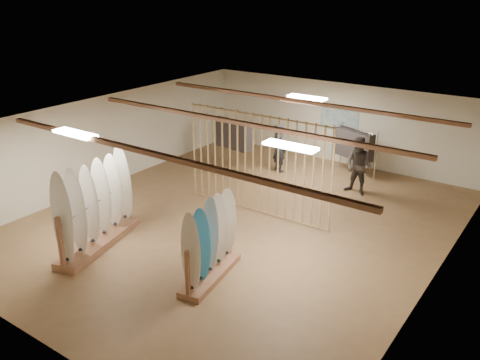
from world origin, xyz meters
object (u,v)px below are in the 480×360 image
Objects in this scene: rack_left at (97,216)px; shopper_a at (279,145)px; rack_right at (210,252)px; clothing_rack_a at (233,134)px; shopper_b at (359,162)px; clothing_rack_b at (354,144)px.

shopper_a is (0.88, 6.97, 0.16)m from rack_left.
rack_left reaches higher than shopper_a.
rack_left reaches higher than rack_right.
clothing_rack_a is 1.70m from shopper_a.
shopper_a is 0.93× the size of shopper_b.
rack_left is 6.67m from clothing_rack_a.
shopper_b is at bearing -42.90° from clothing_rack_b.
clothing_rack_a is 0.91× the size of shopper_a.
rack_left is 7.03m from shopper_a.
shopper_a is at bearing 21.56° from clothing_rack_a.
clothing_rack_b is at bearing 80.68° from rack_right.
shopper_a is at bearing 98.91° from rack_right.
rack_left is 1.39× the size of rack_right.
rack_left is at bearing -91.68° from clothing_rack_b.
rack_left is at bearing -73.96° from clothing_rack_a.
rack_right is at bearing 133.11° from shopper_a.
clothing_rack_b is at bearing -128.64° from shopper_a.
shopper_b is at bearing 45.33° from rack_left.
rack_left reaches higher than shopper_b.
rack_right is at bearing -48.62° from clothing_rack_a.
rack_left is at bearing 107.14° from shopper_a.
clothing_rack_b is 0.81× the size of shopper_b.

